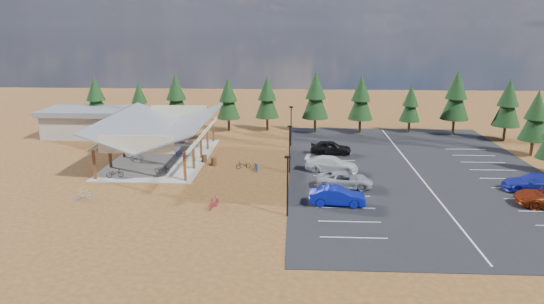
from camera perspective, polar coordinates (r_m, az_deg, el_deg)
The scene contains 38 objects.
ground at distance 49.94m, azimuth -3.73°, elevation -3.05°, with size 140.00×140.00×0.00m, color #5D3318.
asphalt_lot at distance 54.04m, azimuth 16.56°, elevation -2.24°, with size 27.00×44.00×0.04m, color black.
concrete_pad at distance 58.43m, azimuth -12.73°, elevation -0.68°, with size 10.60×18.60×0.10m, color gray.
bike_pavilion at distance 57.56m, azimuth -12.94°, elevation 2.94°, with size 11.65×19.40×4.97m.
outbuilding at distance 72.83m, azimuth -21.21°, elevation 3.31°, with size 11.00×7.00×3.90m.
lamp_post_0 at distance 39.20m, azimuth 1.83°, elevation -3.52°, with size 0.50×0.25×5.14m.
lamp_post_1 at distance 50.73m, azimuth 2.09°, elevation 0.75°, with size 0.50×0.25×5.14m.
lamp_post_2 at distance 62.43m, azimuth 2.26°, elevation 3.43°, with size 0.50×0.25×5.14m.
trash_bin_0 at distance 55.61m, azimuth -7.99°, elevation -0.81°, with size 0.60×0.60×0.90m, color #422A17.
trash_bin_1 at distance 54.42m, azimuth -6.86°, elevation -1.12°, with size 0.60×0.60×0.90m, color #422A17.
pine_0 at distance 75.19m, azimuth -20.02°, elevation 6.04°, with size 3.50×3.50×8.15m.
pine_1 at distance 74.67m, azimuth -15.34°, elevation 5.84°, with size 3.04×3.04×7.07m.
pine_2 at distance 71.08m, azimuth -11.21°, elevation 6.41°, with size 3.68×3.68×8.58m.
pine_3 at distance 70.93m, azimuth -5.18°, elevation 6.30°, with size 3.41×3.41×7.95m.
pine_4 at distance 71.05m, azimuth -0.57°, elevation 6.47°, with size 3.50×3.50×8.15m.
pine_5 at distance 69.94m, azimuth 5.15°, elevation 6.63°, with size 3.80×3.80×8.85m.
pine_6 at distance 70.52m, azimuth 10.43°, elevation 6.29°, with size 3.60×3.60×8.39m.
pine_7 at distance 72.73m, azimuth 15.99°, elevation 5.50°, with size 2.97×2.97×6.93m.
pine_8 at distance 73.05m, azimuth 20.85°, elevation 6.23°, with size 3.94×3.94×9.17m.
pine_12 at distance 64.98m, azimuth 28.63°, elevation 3.75°, with size 3.41×3.41×7.94m.
pine_13 at distance 71.85m, azimuth 26.02°, elevation 5.21°, with size 3.62×3.62×8.44m.
bike_0 at distance 52.07m, azimuth -18.00°, elevation -2.40°, with size 0.58×1.67×0.88m, color black.
bike_1 at distance 57.39m, azimuth -15.62°, elevation -0.56°, with size 0.49×1.74×1.05m, color gray.
bike_2 at distance 61.86m, azimuth -14.87°, elevation 0.52°, with size 0.59×1.69×0.89m, color navy.
bike_3 at distance 65.08m, azimuth -13.32°, elevation 1.38°, with size 0.48×1.71×1.03m, color maroon.
bike_4 at distance 52.35m, azimuth -12.81°, elevation -1.98°, with size 0.54×1.54×0.81m, color black.
bike_5 at distance 55.94m, azimuth -9.68°, elevation -0.62°, with size 0.48×1.69×1.01m, color #A0A3A8.
bike_6 at distance 58.51m, azimuth -10.45°, elevation -0.06°, with size 0.56×1.60×0.84m, color #0D0D84.
bike_7 at distance 65.31m, azimuth -10.05°, elevation 1.58°, with size 0.46×1.63×0.98m, color maroon.
bike_9 at distance 46.70m, azimuth -21.31°, elevation -4.71°, with size 0.47×1.68×1.01m, color gray.
bike_11 at distance 41.93m, azimuth -6.86°, elevation -5.89°, with size 0.52×1.83×1.10m, color maroon.
bike_14 at distance 52.10m, azimuth -1.83°, elevation -1.69°, with size 0.67×1.91×1.00m, color navy.
bike_16 at distance 52.94m, azimuth -3.38°, elevation -1.52°, with size 0.57×1.63×0.85m, color black.
car_1 at distance 42.57m, azimuth 7.70°, elevation -5.18°, with size 1.70×4.86×1.60m, color #0A1595.
car_2 at distance 47.18m, azimuth 8.53°, elevation -3.25°, with size 2.51×5.45×1.51m, color #9C9EA4.
car_3 at distance 52.01m, azimuth 7.03°, elevation -1.42°, with size 2.27×5.59×1.62m, color silver.
car_4 at distance 58.93m, azimuth 6.91°, elevation 0.54°, with size 1.96×4.88×1.66m, color black.
car_7 at distance 51.89m, azimuth 28.48°, elevation -3.18°, with size 2.33×5.74×1.66m, color #1C26A0.
Camera 1 is at (5.62, -47.20, 15.31)m, focal length 32.00 mm.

